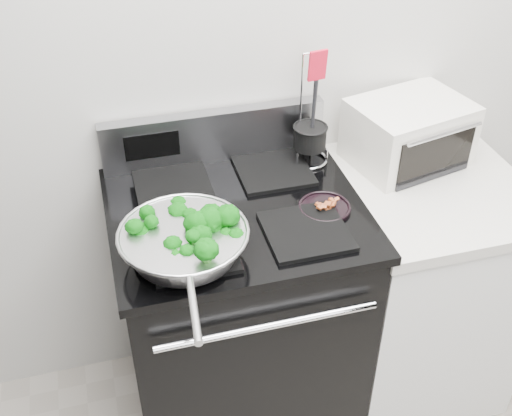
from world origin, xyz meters
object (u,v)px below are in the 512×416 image
object	(u,v)px
gas_range	(238,313)
utensil_holder	(310,143)
skillet	(184,242)
bacon_plate	(325,205)
toaster_oven	(409,133)

from	to	relation	value
gas_range	utensil_holder	distance (m)	0.65
skillet	bacon_plate	distance (m)	0.47
bacon_plate	utensil_holder	size ratio (longest dim) A/B	0.40
bacon_plate	toaster_oven	size ratio (longest dim) A/B	0.37
gas_range	bacon_plate	bearing A→B (deg)	-16.42
skillet	utensil_holder	bearing A→B (deg)	42.68
gas_range	bacon_plate	size ratio (longest dim) A/B	6.96
toaster_oven	utensil_holder	bearing A→B (deg)	160.95
skillet	toaster_oven	distance (m)	0.91
utensil_holder	gas_range	bearing A→B (deg)	-155.84
bacon_plate	utensil_holder	world-z (taller)	utensil_holder
gas_range	skillet	size ratio (longest dim) A/B	1.94
toaster_oven	gas_range	bearing A→B (deg)	-178.85
bacon_plate	toaster_oven	bearing A→B (deg)	31.49
skillet	bacon_plate	world-z (taller)	skillet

